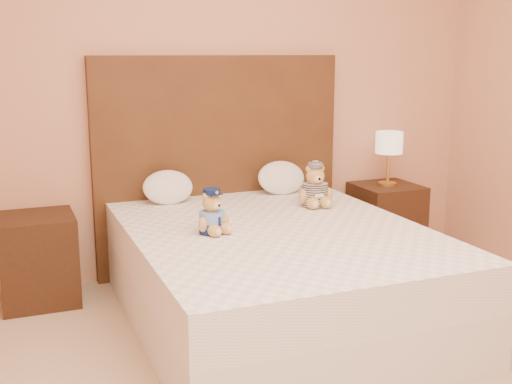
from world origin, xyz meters
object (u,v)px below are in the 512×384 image
Objects in this scene: pillow_left at (168,186)px; pillow_right at (281,176)px; nightstand_left at (38,259)px; teddy_police at (212,211)px; teddy_prisoner at (315,185)px; bed at (276,275)px; lamp at (389,145)px; nightstand_right at (386,221)px.

pillow_left is 0.81m from pillow_right.
nightstand_left is 2.25× the size of teddy_police.
teddy_police is 0.90× the size of teddy_prisoner.
bed is 5.76× the size of pillow_right.
pillow_right reaches higher than pillow_left.
nightstand_left is 1.69m from pillow_right.
teddy_prisoner is at bearing -83.79° from pillow_right.
pillow_left is (0.83, 0.03, 0.39)m from nightstand_left.
bed is 1.48m from nightstand_left.
pillow_right is (0.81, 0.00, 0.01)m from pillow_left.
pillow_right is at bearing 177.99° from lamp.
nightstand_right is 1.83m from teddy_police.
nightstand_left is 1.58× the size of pillow_right.
pillow_left is (-1.67, 0.03, 0.39)m from nightstand_right.
nightstand_right is at bearing -2.01° from pillow_right.
nightstand_left is 0.92m from pillow_left.
nightstand_right is 0.94m from pillow_right.
pillow_right is (1.65, 0.03, 0.40)m from nightstand_left.
teddy_police is (0.88, -0.75, 0.40)m from nightstand_left.
bed and nightstand_right have the same top height.
nightstand_right is 1.58× the size of pillow_right.
pillow_left is (-0.42, 0.83, 0.39)m from bed.
bed is at bearing -115.46° from pillow_right.
pillow_right reaches higher than nightstand_right.
teddy_prisoner reaches higher than nightstand_left.
teddy_police is at bearing -86.43° from pillow_left.
nightstand_left and nightstand_right have the same top height.
nightstand_left is at bearing 172.07° from teddy_prisoner.
teddy_police reaches higher than pillow_left.
lamp reaches higher than pillow_right.
lamp reaches higher than teddy_prisoner.
lamp is 0.92m from teddy_prisoner.
teddy_police is (-1.62, -0.75, -0.18)m from lamp.
nightstand_right is at bearing 0.00° from lamp.
lamp reaches higher than teddy_police.
teddy_prisoner is at bearing 42.30° from bed.
teddy_police is at bearing -40.50° from nightstand_left.
teddy_police reaches higher than bed.
nightstand_left is 1.66× the size of pillow_left.
bed is 1.01m from pillow_left.
teddy_prisoner is at bearing -26.53° from pillow_left.
pillow_right is at bearing 25.28° from teddy_police.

